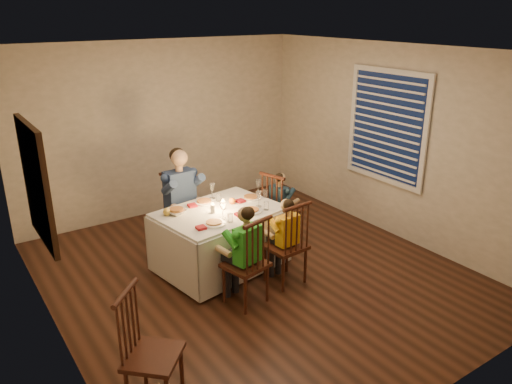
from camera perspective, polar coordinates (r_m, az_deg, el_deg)
ground at (r=6.09m, az=-0.05°, el=-9.32°), size 5.00×5.00×0.00m
wall_left at (r=4.75m, az=-23.11°, el=-2.52°), size 0.02×5.00×2.60m
wall_right at (r=7.03m, az=15.35°, el=5.50°), size 0.02×5.00×2.60m
wall_back at (r=7.68m, az=-10.69°, el=7.11°), size 4.50×0.02×2.60m
ceiling at (r=5.31m, az=-0.06°, el=15.87°), size 5.00×5.00×0.00m
dining_table at (r=6.03m, az=-4.15°, el=-4.00°), size 1.58×1.25×0.72m
chair_adult at (r=6.85m, az=-8.23°, el=-5.99°), size 0.45×0.43×1.02m
chair_near_left at (r=5.57m, az=-1.17°, el=-12.39°), size 0.50×0.48×1.02m
chair_near_right at (r=5.95m, az=3.30°, el=-10.11°), size 0.45×0.43×1.02m
chair_end at (r=6.86m, az=2.70°, el=-5.75°), size 0.50×0.51×1.02m
adult at (r=6.85m, az=-8.23°, el=-5.99°), size 0.55×0.51×1.34m
child_green at (r=5.57m, az=-1.17°, el=-12.39°), size 0.45×0.43×1.12m
child_yellow at (r=5.95m, az=3.30°, el=-10.11°), size 0.36×0.33×1.04m
child_teal at (r=6.86m, az=2.70°, el=-5.75°), size 0.36×0.38×1.00m
setting_adult at (r=6.18m, az=-5.95°, el=-1.15°), size 0.30×0.30×0.02m
setting_green at (r=5.57m, az=-4.82°, el=-3.60°), size 0.30×0.30×0.02m
setting_yellow at (r=5.89m, az=-0.55°, el=-2.15°), size 0.30×0.30×0.02m
setting_teal at (r=6.29m, az=-0.58°, el=-0.66°), size 0.30×0.30×0.02m
candle_left at (r=5.86m, az=-4.98°, el=-1.92°), size 0.06×0.06×0.10m
candle_right at (r=5.96m, az=-3.77°, el=-1.52°), size 0.06×0.06×0.10m
squash at (r=5.86m, az=-10.16°, el=-2.24°), size 0.09×0.09×0.09m
orange_fruit at (r=6.11m, az=-2.75°, el=-1.04°), size 0.08×0.08×0.08m
serving_bowl at (r=5.89m, az=-9.06°, el=-2.25°), size 0.25×0.25×0.05m
wall_mirror at (r=4.97m, az=-23.80°, el=0.82°), size 0.06×0.95×1.15m
window_blinds at (r=7.01m, az=14.65°, el=7.22°), size 0.07×1.34×1.54m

